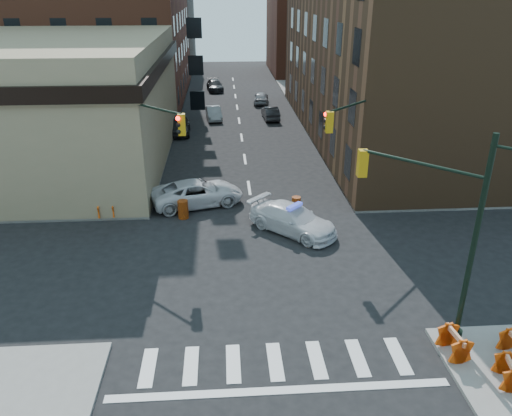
{
  "coord_description": "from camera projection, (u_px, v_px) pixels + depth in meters",
  "views": [
    {
      "loc": [
        -1.64,
        -20.75,
        12.33
      ],
      "look_at": [
        -0.1,
        1.8,
        2.2
      ],
      "focal_mm": 35.0,
      "sensor_mm": 36.0,
      "label": 1
    }
  ],
  "objects": [
    {
      "name": "barrel_road",
      "position": [
        296.0,
        204.0,
        29.47
      ],
      "size": [
        0.68,
        0.68,
        0.94
      ],
      "primitive_type": "cylinder",
      "rotation": [
        0.0,
        0.0,
        0.36
      ],
      "color": "#C25A09",
      "rests_on": "ground"
    },
    {
      "name": "barrel_bank",
      "position": [
        183.0,
        209.0,
        28.67
      ],
      "size": [
        0.79,
        0.79,
        1.07
      ],
      "primitive_type": "cylinder",
      "rotation": [
        0.0,
        0.0,
        0.39
      ],
      "color": "red",
      "rests_on": "ground"
    },
    {
      "name": "parked_car_wfar",
      "position": [
        214.0,
        113.0,
        49.69
      ],
      "size": [
        1.8,
        4.03,
        1.28
      ],
      "primitive_type": "imported",
      "rotation": [
        0.0,
        0.0,
        0.12
      ],
      "color": "gray",
      "rests_on": "ground"
    },
    {
      "name": "pedestrian_c",
      "position": [
        28.0,
        197.0,
        28.86
      ],
      "size": [
        1.17,
        0.7,
        1.87
      ],
      "primitive_type": "imported",
      "rotation": [
        0.0,
        0.0,
        0.24
      ],
      "color": "#1F242F",
      "rests_on": "sidewalk_nw"
    },
    {
      "name": "sidewalk_nw",
      "position": [
        19.0,
        112.0,
        52.4
      ],
      "size": [
        34.0,
        54.5,
        0.15
      ],
      "primitive_type": "cube",
      "color": "gray",
      "rests_on": "ground"
    },
    {
      "name": "signal_pole_se",
      "position": [
        444.0,
        225.0,
        17.5
      ],
      "size": [
        5.4,
        5.27,
        8.0
      ],
      "rotation": [
        0.0,
        0.0,
        2.36
      ],
      "color": "black",
      "rests_on": "sidewalk_se"
    },
    {
      "name": "parked_car_wnear",
      "position": [
        180.0,
        126.0,
        44.86
      ],
      "size": [
        1.94,
        4.5,
        1.51
      ],
      "primitive_type": "imported",
      "rotation": [
        0.0,
        0.0,
        0.04
      ],
      "color": "black",
      "rests_on": "ground"
    },
    {
      "name": "police_car",
      "position": [
        293.0,
        219.0,
        26.96
      ],
      "size": [
        5.13,
        5.08,
        1.49
      ],
      "primitive_type": "imported",
      "rotation": [
        0.0,
        0.0,
        0.8
      ],
      "color": "silver",
      "rests_on": "ground"
    },
    {
      "name": "barricade_nw_b",
      "position": [
        95.0,
        195.0,
        30.49
      ],
      "size": [
        1.29,
        0.86,
        0.89
      ],
      "primitive_type": null,
      "rotation": [
        0.0,
        0.0,
        -0.24
      ],
      "color": "#E3410A",
      "rests_on": "sidewalk_nw"
    },
    {
      "name": "tree_ne_near",
      "position": [
        319.0,
        88.0,
        46.75
      ],
      "size": [
        3.0,
        3.0,
        4.85
      ],
      "color": "black",
      "rests_on": "sidewalk_ne"
    },
    {
      "name": "barricade_se_b",
      "position": [
        454.0,
        343.0,
        17.81
      ],
      "size": [
        0.75,
        1.32,
        0.95
      ],
      "primitive_type": null,
      "rotation": [
        0.0,
        0.0,
        1.67
      ],
      "color": "orange",
      "rests_on": "sidewalk_se"
    },
    {
      "name": "barricade_se_c",
      "position": [
        509.0,
        372.0,
        16.53
      ],
      "size": [
        0.8,
        1.26,
        0.88
      ],
      "primitive_type": null,
      "rotation": [
        0.0,
        0.0,
        1.37
      ],
      "color": "red",
      "rests_on": "sidewalk_se"
    },
    {
      "name": "ground",
      "position": [
        261.0,
        265.0,
        24.04
      ],
      "size": [
        140.0,
        140.0,
        0.0
      ],
      "primitive_type": "plane",
      "color": "black",
      "rests_on": "ground"
    },
    {
      "name": "pickup",
      "position": [
        197.0,
        193.0,
        30.31
      ],
      "size": [
        6.05,
        4.02,
        1.54
      ],
      "primitive_type": "imported",
      "rotation": [
        0.0,
        0.0,
        1.86
      ],
      "color": "silver",
      "rests_on": "ground"
    },
    {
      "name": "signal_pole_ne",
      "position": [
        359.0,
        143.0,
        27.5
      ],
      "size": [
        3.67,
        3.58,
        8.0
      ],
      "rotation": [
        0.0,
        0.0,
        -2.36
      ],
      "color": "black",
      "rests_on": "sidewalk_ne"
    },
    {
      "name": "filler_ne",
      "position": [
        324.0,
        31.0,
        75.26
      ],
      "size": [
        16.0,
        16.0,
        12.0
      ],
      "primitive_type": "cube",
      "color": "brown",
      "rests_on": "ground"
    },
    {
      "name": "bank_building",
      "position": [
        10.0,
        103.0,
        36.17
      ],
      "size": [
        22.0,
        22.0,
        9.0
      ],
      "primitive_type": "cube",
      "color": "#938160",
      "rests_on": "ground"
    },
    {
      "name": "tree_ne_far",
      "position": [
        306.0,
        74.0,
        54.03
      ],
      "size": [
        3.0,
        3.0,
        4.85
      ],
      "color": "black",
      "rests_on": "sidewalk_ne"
    },
    {
      "name": "filler_nw",
      "position": [
        126.0,
        16.0,
        76.22
      ],
      "size": [
        20.0,
        18.0,
        16.0
      ],
      "primitive_type": "cube",
      "color": "brown",
      "rests_on": "ground"
    },
    {
      "name": "sidewalk_ne",
      "position": [
        445.0,
        106.0,
        55.25
      ],
      "size": [
        34.0,
        54.5,
        0.15
      ],
      "primitive_type": "cube",
      "color": "gray",
      "rests_on": "ground"
    },
    {
      "name": "signal_pole_nw",
      "position": [
        145.0,
        148.0,
        26.76
      ],
      "size": [
        3.58,
        3.67,
        8.0
      ],
      "rotation": [
        0.0,
        0.0,
        -0.79
      ],
      "color": "black",
      "rests_on": "sidewalk_nw"
    },
    {
      "name": "barricade_nw_a",
      "position": [
        107.0,
        210.0,
        28.48
      ],
      "size": [
        1.12,
        0.61,
        0.81
      ],
      "primitive_type": null,
      "rotation": [
        0.0,
        0.0,
        0.06
      ],
      "color": "#D5420A",
      "rests_on": "sidewalk_nw"
    },
    {
      "name": "commercial_row_ne",
      "position": [
        393.0,
        53.0,
        42.47
      ],
      "size": [
        14.0,
        34.0,
        14.0
      ],
      "primitive_type": "cube",
      "color": "#533721",
      "rests_on": "ground"
    },
    {
      "name": "parked_car_enear",
      "position": [
        271.0,
        113.0,
        49.77
      ],
      "size": [
        1.61,
        4.03,
        1.3
      ],
      "primitive_type": "imported",
      "rotation": [
        0.0,
        0.0,
        3.2
      ],
      "color": "black",
      "rests_on": "ground"
    },
    {
      "name": "pedestrian_a",
      "position": [
        89.0,
        197.0,
        28.84
      ],
      "size": [
        0.82,
        0.65,
        1.95
      ],
      "primitive_type": "imported",
      "rotation": [
        0.0,
        0.0,
        -0.29
      ],
      "color": "black",
      "rests_on": "sidewalk_nw"
    },
    {
      "name": "parked_car_wdeep",
      "position": [
        215.0,
        85.0,
        63.3
      ],
      "size": [
        2.39,
        4.76,
        1.33
      ],
      "primitive_type": "imported",
      "rotation": [
        0.0,
        0.0,
        0.12
      ],
      "color": "black",
      "rests_on": "ground"
    },
    {
      "name": "parked_car_efar",
      "position": [
        261.0,
        98.0,
        56.46
      ],
      "size": [
        1.99,
        4.05,
        1.33
      ],
      "primitive_type": "imported",
      "rotation": [
        0.0,
        0.0,
        3.03
      ],
      "color": "#919299",
      "rests_on": "ground"
    },
    {
      "name": "pedestrian_b",
      "position": [
        105.0,
        195.0,
        29.49
      ],
      "size": [
        0.97,
        0.86,
        1.68
      ],
      "primitive_type": "imported",
      "rotation": [
        0.0,
        0.0,
        0.32
      ],
      "color": "black",
      "rests_on": "sidewalk_nw"
    }
  ]
}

